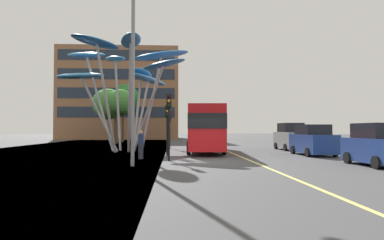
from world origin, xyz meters
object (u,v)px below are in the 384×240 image
at_px(car_parked_near, 378,146).
at_px(car_parked_mid, 313,141).
at_px(traffic_light_island_mid, 170,122).
at_px(car_parked_far, 290,137).
at_px(street_lamp, 139,55).
at_px(leaf_sculpture, 126,68).
at_px(traffic_light_kerb_near, 169,113).
at_px(traffic_light_kerb_far, 167,119).
at_px(red_bus, 205,127).
at_px(pedestrian, 141,145).

xyz_separation_m(car_parked_near, car_parked_mid, (-0.39, 6.67, 0.02)).
bearing_deg(traffic_light_island_mid, car_parked_mid, -38.43).
distance_m(car_parked_far, street_lamp, 17.28).
xyz_separation_m(leaf_sculpture, car_parked_far, (14.05, 1.34, -5.66)).
bearing_deg(traffic_light_kerb_near, traffic_light_kerb_far, 92.74).
distance_m(red_bus, pedestrian, 7.54).
relative_size(traffic_light_kerb_near, pedestrian, 2.19).
bearing_deg(street_lamp, traffic_light_kerb_far, 78.89).
bearing_deg(car_parked_mid, red_bus, 152.18).
relative_size(traffic_light_kerb_near, car_parked_far, 0.92).
height_order(traffic_light_kerb_near, car_parked_near, traffic_light_kerb_near).
relative_size(red_bus, traffic_light_kerb_near, 2.90).
bearing_deg(pedestrian, leaf_sculpture, 106.23).
height_order(traffic_light_kerb_far, car_parked_near, traffic_light_kerb_far).
xyz_separation_m(traffic_light_island_mid, street_lamp, (-1.29, -14.00, 3.00)).
distance_m(leaf_sculpture, traffic_light_kerb_near, 9.70).
bearing_deg(leaf_sculpture, street_lamp, -77.95).
xyz_separation_m(traffic_light_island_mid, car_parked_near, (10.39, -14.60, -1.47)).
bearing_deg(leaf_sculpture, red_bus, -6.01).
relative_size(leaf_sculpture, car_parked_far, 2.56).
height_order(red_bus, leaf_sculpture, leaf_sculpture).
xyz_separation_m(red_bus, pedestrian, (-4.48, -5.96, -1.15)).
height_order(traffic_light_kerb_near, traffic_light_kerb_far, traffic_light_kerb_near).
bearing_deg(leaf_sculpture, pedestrian, -73.77).
bearing_deg(car_parked_mid, traffic_light_kerb_far, 179.00).
relative_size(traffic_light_kerb_near, car_parked_near, 0.96).
height_order(leaf_sculpture, traffic_light_kerb_near, leaf_sculpture).
xyz_separation_m(car_parked_far, pedestrian, (-12.12, -7.97, -0.22)).
xyz_separation_m(car_parked_near, pedestrian, (-11.98, 4.46, -0.11)).
distance_m(traffic_light_kerb_far, car_parked_far, 12.06).
xyz_separation_m(traffic_light_kerb_far, traffic_light_island_mid, (0.06, 7.76, -0.03)).
bearing_deg(leaf_sculpture, traffic_light_kerb_near, -65.63).
distance_m(traffic_light_kerb_far, pedestrian, 3.26).
relative_size(traffic_light_kerb_far, traffic_light_island_mid, 1.01).
bearing_deg(red_bus, traffic_light_island_mid, 124.61).
relative_size(car_parked_near, street_lamp, 0.45).
height_order(traffic_light_kerb_near, car_parked_far, traffic_light_kerb_near).
height_order(traffic_light_island_mid, street_lamp, street_lamp).
bearing_deg(car_parked_far, traffic_light_island_mid, 168.39).
distance_m(traffic_light_kerb_far, traffic_light_island_mid, 7.76).
distance_m(traffic_light_kerb_far, car_parked_mid, 10.17).
bearing_deg(street_lamp, traffic_light_island_mid, 84.74).
height_order(car_parked_mid, car_parked_far, car_parked_far).
bearing_deg(traffic_light_kerb_far, car_parked_mid, -1.00).
xyz_separation_m(red_bus, street_lamp, (-4.17, -9.82, 3.43)).
height_order(car_parked_far, pedestrian, car_parked_far).
xyz_separation_m(traffic_light_kerb_near, pedestrian, (-1.72, 1.42, -1.87)).
bearing_deg(traffic_light_island_mid, traffic_light_kerb_near, -89.41).
bearing_deg(pedestrian, traffic_light_island_mid, 81.05).
height_order(red_bus, traffic_light_kerb_near, traffic_light_kerb_near).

